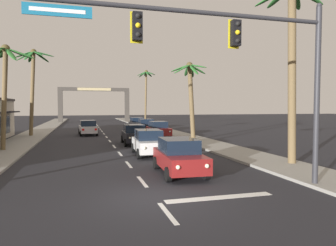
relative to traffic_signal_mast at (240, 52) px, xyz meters
name	(u,v)px	position (x,y,z in m)	size (l,w,h in m)	color
ground_plane	(155,198)	(-3.12, 0.22, -5.18)	(220.00, 220.00, 0.00)	#232328
sidewalk_right	(185,137)	(4.68, 20.22, -5.11)	(3.20, 110.00, 0.14)	gray
sidewalk_left	(22,141)	(-10.92, 20.22, -5.11)	(3.20, 110.00, 0.14)	gray
lane_markings	(114,140)	(-2.68, 20.02, -5.18)	(4.28, 87.81, 0.01)	silver
traffic_signal_mast	(240,52)	(0.00, 0.00, 0.00)	(10.89, 0.41, 7.26)	#2D2D33
sedan_lead_at_stop_bar	(179,156)	(-1.13, 3.73, -4.33)	(2.11, 4.51, 1.68)	maroon
sedan_third_in_queue	(149,142)	(-1.33, 9.88, -4.33)	(2.08, 4.50, 1.68)	silver
sedan_fifth_in_queue	(134,134)	(-1.32, 16.02, -4.33)	(2.05, 4.49, 1.68)	black
sedan_oncoming_far	(88,128)	(-4.98, 25.91, -4.33)	(2.15, 4.52, 1.68)	silver
sedan_parked_nearest_kerb	(137,123)	(1.94, 33.54, -4.33)	(2.02, 4.48, 1.68)	#4C515B
sedan_parked_mid_kerb	(146,126)	(2.14, 27.98, -4.33)	(2.01, 4.48, 1.68)	black
sedan_parked_far_kerb	(158,129)	(2.10, 21.26, -4.33)	(1.99, 4.47, 1.68)	maroon
palm_left_second	(5,74)	(-10.83, 14.11, 0.36)	(3.74, 3.85, 7.62)	brown
palm_left_third	(33,77)	(-10.61, 25.55, 1.19)	(4.14, 3.73, 9.35)	brown
palm_right_nearest	(292,45)	(5.32, 4.12, 1.31)	(3.81, 4.06, 9.90)	brown
palm_right_second	(190,87)	(4.38, 17.64, -0.14)	(3.55, 3.42, 7.45)	brown
palm_right_farthest	(146,86)	(5.52, 44.73, 1.83)	(3.46, 3.44, 9.80)	brown
town_gateway_arch	(95,100)	(-3.12, 55.55, -0.60)	(14.31, 0.90, 7.17)	#423D38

